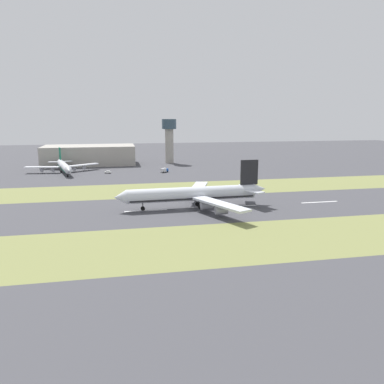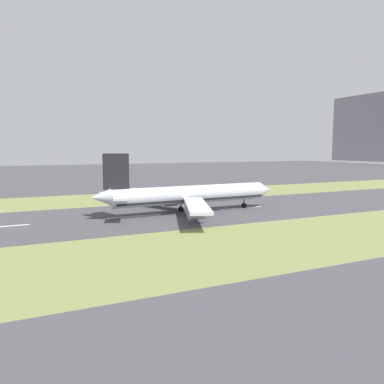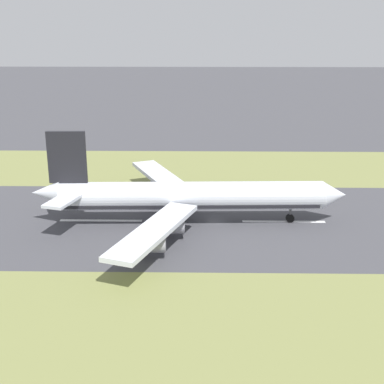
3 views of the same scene
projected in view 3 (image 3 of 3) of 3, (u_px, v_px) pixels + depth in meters
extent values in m
plane|color=#424247|center=(214.00, 221.00, 116.65)|extent=(800.00, 800.00, 0.00)
cube|color=olive|center=(211.00, 167.00, 159.46)|extent=(40.00, 600.00, 0.01)
cube|color=olive|center=(222.00, 338.00, 73.84)|extent=(40.00, 600.00, 0.01)
cube|color=silver|center=(101.00, 220.00, 117.05)|extent=(1.20, 18.00, 0.01)
cube|color=silver|center=(284.00, 222.00, 116.41)|extent=(1.20, 18.00, 0.01)
cylinder|color=silver|center=(192.00, 196.00, 113.89)|extent=(7.83, 56.17, 6.00)
cone|color=silver|center=(334.00, 195.00, 114.35)|extent=(6.04, 5.19, 5.88)
cone|color=silver|center=(46.00, 193.00, 113.18)|extent=(5.29, 6.16, 5.10)
cube|color=black|center=(192.00, 203.00, 114.40)|extent=(7.46, 53.92, 0.70)
cube|color=silver|center=(161.00, 177.00, 130.71)|extent=(28.95, 17.22, 0.90)
cube|color=silver|center=(154.00, 231.00, 97.41)|extent=(29.29, 15.61, 0.90)
cylinder|color=#93939E|center=(174.00, 197.00, 123.43)|extent=(3.36, 4.90, 3.20)
cylinder|color=#93939E|center=(161.00, 186.00, 131.94)|extent=(3.36, 4.90, 3.20)
cylinder|color=#93939E|center=(173.00, 226.00, 106.30)|extent=(3.36, 4.90, 3.20)
cylinder|color=#93939E|center=(153.00, 244.00, 97.69)|extent=(3.36, 4.90, 3.20)
cube|color=black|center=(67.00, 157.00, 110.89)|extent=(1.06, 8.02, 11.00)
cube|color=silver|center=(75.00, 184.00, 118.43)|extent=(10.90, 7.54, 0.60)
cube|color=silver|center=(64.00, 200.00, 107.96)|extent=(10.83, 7.00, 0.60)
cylinder|color=#59595E|center=(290.00, 211.00, 115.35)|extent=(0.50, 0.50, 3.20)
cylinder|color=black|center=(290.00, 218.00, 115.85)|extent=(0.96, 1.83, 1.80)
cylinder|color=#59595E|center=(178.00, 208.00, 117.46)|extent=(0.50, 0.50, 3.20)
cylinder|color=black|center=(178.00, 215.00, 117.95)|extent=(0.96, 1.83, 1.80)
cylinder|color=#59595E|center=(178.00, 216.00, 112.51)|extent=(0.50, 0.50, 3.20)
cylinder|color=black|center=(178.00, 223.00, 113.01)|extent=(0.96, 1.83, 1.80)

